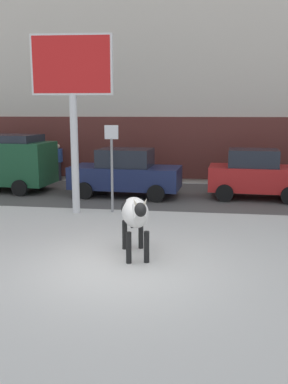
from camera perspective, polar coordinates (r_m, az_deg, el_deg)
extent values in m
plane|color=silver|center=(9.17, -3.10, -9.99)|extent=(120.00, 120.00, 0.00)
cube|color=#514F4C|center=(16.80, 2.29, -0.35)|extent=(60.00, 5.60, 0.01)
cube|color=beige|center=(22.72, 4.13, 19.00)|extent=(44.00, 6.00, 13.00)
cube|color=#5B2823|center=(19.51, 3.26, 5.93)|extent=(43.12, 0.10, 2.80)
ellipsoid|color=silver|center=(9.56, -1.22, -2.71)|extent=(0.96, 1.51, 0.64)
ellipsoid|color=black|center=(9.63, -2.26, -2.31)|extent=(0.42, 0.62, 0.40)
cylinder|color=black|center=(9.30, 0.35, -7.39)|extent=(0.12, 0.12, 0.70)
cylinder|color=black|center=(9.25, -2.06, -7.49)|extent=(0.12, 0.12, 0.70)
cylinder|color=black|center=(10.22, -0.42, -5.69)|extent=(0.12, 0.12, 0.70)
cylinder|color=black|center=(10.18, -2.61, -5.77)|extent=(0.12, 0.12, 0.70)
cylinder|color=silver|center=(8.79, -0.67, -2.70)|extent=(0.38, 0.53, 0.44)
ellipsoid|color=black|center=(8.55, -0.49, -2.39)|extent=(0.35, 0.49, 0.28)
cone|color=beige|center=(8.57, 0.20, -1.27)|extent=(0.13, 0.09, 0.15)
cone|color=beige|center=(8.55, -1.26, -1.31)|extent=(0.13, 0.09, 0.15)
cylinder|color=black|center=(10.26, -1.63, -3.22)|extent=(0.06, 0.06, 0.60)
ellipsoid|color=beige|center=(9.80, -1.33, -4.18)|extent=(0.31, 0.34, 0.20)
cylinder|color=silver|center=(13.73, -9.30, 5.01)|extent=(0.24, 0.24, 3.80)
cube|color=silver|center=(13.74, -9.66, 16.49)|extent=(2.53, 0.39, 1.82)
cube|color=red|center=(13.71, -9.70, 16.51)|extent=(2.41, 0.34, 1.70)
cube|color=#1E232D|center=(18.37, -18.54, 6.87)|extent=(3.10, 1.86, 0.30)
cylinder|color=black|center=(18.84, -13.61, 1.54)|extent=(0.65, 0.26, 0.64)
cylinder|color=black|center=(17.17, -16.32, 0.53)|extent=(0.65, 0.26, 0.64)
cube|color=#19234C|center=(16.43, -2.50, 2.00)|extent=(4.30, 2.02, 0.84)
cube|color=#1E232D|center=(16.34, -2.52, 4.63)|extent=(2.09, 1.67, 0.68)
cylinder|color=black|center=(17.08, 2.69, 0.90)|extent=(0.65, 0.26, 0.64)
cylinder|color=black|center=(15.37, 1.62, -0.20)|extent=(0.65, 0.26, 0.64)
cylinder|color=black|center=(17.71, -6.06, 1.21)|extent=(0.65, 0.26, 0.64)
cylinder|color=black|center=(16.08, -7.99, 0.19)|extent=(0.65, 0.26, 0.64)
cube|color=red|center=(16.49, 14.85, 1.78)|extent=(3.60, 1.92, 0.90)
cube|color=#1E232D|center=(16.39, 14.45, 4.46)|extent=(1.89, 1.61, 0.64)
cylinder|color=black|center=(17.49, 18.37, 0.60)|extent=(0.65, 0.26, 0.64)
cylinder|color=black|center=(17.38, 10.90, 0.90)|extent=(0.65, 0.26, 0.64)
cylinder|color=black|center=(15.71, 10.76, -0.15)|extent=(0.65, 0.26, 0.64)
cylinder|color=#282833|center=(20.61, -11.39, 2.75)|extent=(0.24, 0.24, 0.88)
cube|color=#2D4C93|center=(20.52, -11.46, 4.85)|extent=(0.36, 0.22, 0.64)
sphere|color=beige|center=(20.48, -11.51, 6.05)|extent=(0.20, 0.20, 0.20)
cylinder|color=gray|center=(13.74, -4.32, 2.18)|extent=(0.08, 0.08, 2.40)
cube|color=silver|center=(13.60, -4.40, 8.02)|extent=(0.44, 0.04, 0.44)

